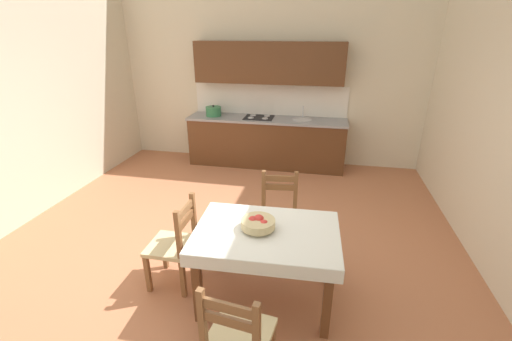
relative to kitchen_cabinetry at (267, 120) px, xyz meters
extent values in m
cube|color=#B7704C|center=(0.00, -2.92, -0.91)|extent=(6.11, 6.98, 0.10)
cube|color=beige|center=(0.00, 0.33, 1.27)|extent=(6.11, 0.12, 4.26)
cube|color=#56331C|center=(0.01, -0.04, -0.43)|extent=(2.84, 0.60, 0.86)
cube|color=gray|center=(0.01, -0.05, 0.02)|extent=(2.87, 0.63, 0.04)
cube|color=white|center=(0.01, 0.26, 0.32)|extent=(2.84, 0.01, 0.55)
cube|color=#56331C|center=(0.01, 0.09, 0.99)|extent=(2.62, 0.34, 0.70)
cube|color=black|center=(0.01, -0.31, -0.81)|extent=(2.80, 0.02, 0.09)
cylinder|color=silver|center=(0.65, -0.04, 0.04)|extent=(0.34, 0.34, 0.02)
cylinder|color=silver|center=(0.65, 0.10, 0.15)|extent=(0.02, 0.02, 0.22)
cube|color=black|center=(-0.14, -0.04, 0.05)|extent=(0.52, 0.42, 0.01)
cylinder|color=silver|center=(-0.27, -0.14, 0.06)|extent=(0.11, 0.11, 0.01)
cylinder|color=silver|center=(-0.01, -0.14, 0.06)|extent=(0.11, 0.11, 0.01)
cylinder|color=silver|center=(-0.27, 0.06, 0.06)|extent=(0.11, 0.11, 0.01)
cylinder|color=silver|center=(-0.01, 0.06, 0.06)|extent=(0.11, 0.11, 0.01)
cylinder|color=#337A4C|center=(-0.99, -0.06, 0.12)|extent=(0.28, 0.28, 0.15)
cylinder|color=#337A4C|center=(-0.99, -0.06, 0.20)|extent=(0.29, 0.29, 0.02)
sphere|color=black|center=(-0.99, -0.06, 0.23)|extent=(0.04, 0.04, 0.04)
cube|color=brown|center=(0.60, -3.47, -0.12)|extent=(1.23, 0.86, 0.02)
cube|color=brown|center=(0.08, -3.83, -0.49)|extent=(0.07, 0.07, 0.73)
cube|color=brown|center=(1.15, -3.79, -0.49)|extent=(0.07, 0.07, 0.73)
cube|color=brown|center=(0.05, -3.15, -0.49)|extent=(0.07, 0.07, 0.73)
cube|color=brown|center=(1.12, -3.10, -0.49)|extent=(0.07, 0.07, 0.73)
cube|color=silver|center=(0.60, -3.47, -0.10)|extent=(1.29, 0.92, 0.00)
cube|color=silver|center=(0.62, -3.90, -0.17)|extent=(1.26, 0.06, 0.12)
cube|color=silver|center=(0.58, -3.03, -0.17)|extent=(1.26, 0.06, 0.12)
cube|color=silver|center=(-0.03, -3.49, -0.17)|extent=(0.04, 0.87, 0.12)
cube|color=silver|center=(1.23, -3.44, -0.17)|extent=(0.04, 0.87, 0.12)
cube|color=#D1BC89|center=(0.57, -4.29, -0.43)|extent=(0.47, 0.47, 0.04)
cube|color=brown|center=(0.41, -4.09, -0.65)|extent=(0.05, 0.05, 0.41)
cube|color=brown|center=(0.54, -4.47, -0.01)|extent=(0.32, 0.07, 0.07)
cube|color=brown|center=(0.54, -4.47, -0.12)|extent=(0.32, 0.07, 0.07)
cube|color=#D1BC89|center=(-0.35, -3.41, -0.43)|extent=(0.42, 0.42, 0.04)
cube|color=brown|center=(-0.53, -3.59, -0.65)|extent=(0.04, 0.04, 0.41)
cube|color=brown|center=(-0.53, -3.23, -0.65)|extent=(0.04, 0.04, 0.41)
cube|color=brown|center=(-0.17, -3.59, -0.39)|extent=(0.04, 0.04, 0.93)
cube|color=brown|center=(-0.17, -3.23, -0.39)|extent=(0.04, 0.04, 0.93)
cube|color=brown|center=(-0.17, -3.41, -0.01)|extent=(0.02, 0.32, 0.07)
cube|color=brown|center=(-0.17, -3.41, -0.12)|extent=(0.02, 0.32, 0.07)
cube|color=#D1BC89|center=(0.61, -2.71, -0.43)|extent=(0.47, 0.47, 0.04)
cube|color=brown|center=(0.81, -2.87, -0.65)|extent=(0.05, 0.05, 0.41)
cube|color=brown|center=(0.45, -2.91, -0.65)|extent=(0.05, 0.05, 0.41)
cube|color=brown|center=(0.77, -2.51, -0.39)|extent=(0.05, 0.05, 0.93)
cube|color=brown|center=(0.41, -2.55, -0.39)|extent=(0.05, 0.05, 0.93)
cube|color=brown|center=(0.59, -2.53, -0.01)|extent=(0.32, 0.06, 0.07)
cube|color=brown|center=(0.59, -2.53, -0.12)|extent=(0.32, 0.06, 0.07)
cylinder|color=tan|center=(0.52, -3.46, -0.09)|extent=(0.17, 0.17, 0.02)
cylinder|color=tan|center=(0.52, -3.46, -0.04)|extent=(0.30, 0.30, 0.07)
sphere|color=red|center=(0.47, -3.45, -0.03)|extent=(0.09, 0.09, 0.09)
sphere|color=red|center=(0.58, -3.48, -0.04)|extent=(0.08, 0.08, 0.08)
sphere|color=red|center=(0.52, -3.43, -0.03)|extent=(0.10, 0.10, 0.10)
camera|label=1|loc=(1.01, -5.93, 1.51)|focal=23.55mm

